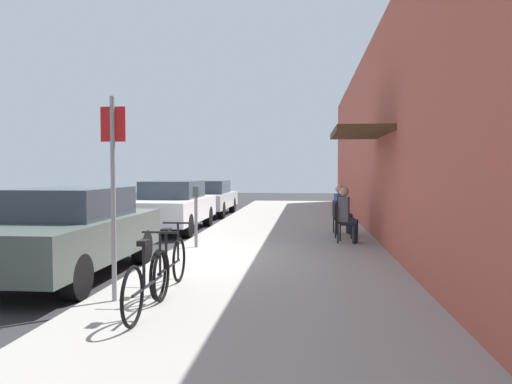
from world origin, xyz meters
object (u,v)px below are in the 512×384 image
(bicycle_1, at_px, (169,265))
(parking_meter, at_px, (196,212))
(street_sign, at_px, (113,182))
(bicycle_0, at_px, (148,283))
(cafe_chair_2, at_px, (339,215))
(cafe_chair_0, at_px, (344,221))
(parked_car_0, at_px, (69,232))
(parked_car_1, at_px, (172,205))
(seated_patron_0, at_px, (347,213))
(seated_patron_2, at_px, (342,207))
(parked_car_2, at_px, (208,197))
(cafe_chair_1, at_px, (341,217))

(bicycle_1, bearing_deg, parking_meter, 97.31)
(street_sign, height_order, bicycle_0, street_sign)
(cafe_chair_2, bearing_deg, cafe_chair_0, -89.99)
(parked_car_0, height_order, parked_car_1, parked_car_0)
(bicycle_0, bearing_deg, parked_car_0, 132.40)
(bicycle_0, xyz_separation_m, cafe_chair_2, (2.69, 7.59, 0.14))
(seated_patron_0, bearing_deg, seated_patron_2, 90.00)
(parking_meter, distance_m, bicycle_1, 3.92)
(parked_car_0, xyz_separation_m, parking_meter, (1.55, 2.67, 0.12))
(cafe_chair_0, height_order, seated_patron_2, seated_patron_2)
(parked_car_0, bearing_deg, parked_car_2, 90.00)
(bicycle_0, relative_size, seated_patron_2, 1.33)
(parking_meter, distance_m, cafe_chair_2, 4.17)
(parked_car_2, distance_m, bicycle_1, 13.00)
(bicycle_1, relative_size, seated_patron_2, 1.33)
(bicycle_1, height_order, seated_patron_2, seated_patron_2)
(parked_car_1, distance_m, street_sign, 8.36)
(parked_car_2, height_order, seated_patron_2, seated_patron_2)
(cafe_chair_2, bearing_deg, bicycle_0, -109.51)
(bicycle_1, relative_size, cafe_chair_2, 1.97)
(seated_patron_0, bearing_deg, parked_car_0, -142.85)
(parked_car_0, height_order, street_sign, street_sign)
(cafe_chair_1, height_order, cafe_chair_2, same)
(cafe_chair_0, xyz_separation_m, seated_patron_0, (0.06, -0.01, 0.19))
(cafe_chair_1, bearing_deg, bicycle_0, -111.34)
(cafe_chair_1, relative_size, cafe_chair_2, 1.00)
(cafe_chair_0, bearing_deg, bicycle_0, -114.14)
(parked_car_1, height_order, seated_patron_0, parked_car_1)
(parking_meter, bearing_deg, cafe_chair_0, 17.44)
(parked_car_2, distance_m, seated_patron_2, 7.99)
(parking_meter, xyz_separation_m, cafe_chair_2, (3.24, 2.61, -0.26))
(parked_car_0, relative_size, seated_patron_0, 3.41)
(cafe_chair_2, bearing_deg, parked_car_2, 127.01)
(parked_car_0, height_order, bicycle_1, parked_car_0)
(parking_meter, distance_m, cafe_chair_0, 3.41)
(street_sign, bearing_deg, parking_meter, 89.36)
(parked_car_2, xyz_separation_m, cafe_chair_2, (4.79, -6.36, -0.09))
(parked_car_1, xyz_separation_m, bicycle_1, (2.05, -7.56, -0.28))
(parked_car_1, relative_size, bicycle_0, 2.57)
(seated_patron_0, relative_size, cafe_chair_2, 1.48)
(bicycle_0, bearing_deg, seated_patron_0, 65.35)
(parked_car_1, bearing_deg, bicycle_0, -76.34)
(parked_car_0, distance_m, street_sign, 2.51)
(bicycle_1, bearing_deg, parked_car_1, 105.14)
(cafe_chair_2, bearing_deg, seated_patron_2, 9.97)
(parked_car_0, xyz_separation_m, seated_patron_2, (4.85, 5.29, 0.05))
(parking_meter, relative_size, bicycle_0, 0.77)
(parked_car_2, bearing_deg, bicycle_0, -81.41)
(street_sign, bearing_deg, parked_car_0, 129.60)
(seated_patron_0, bearing_deg, cafe_chair_1, 93.78)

